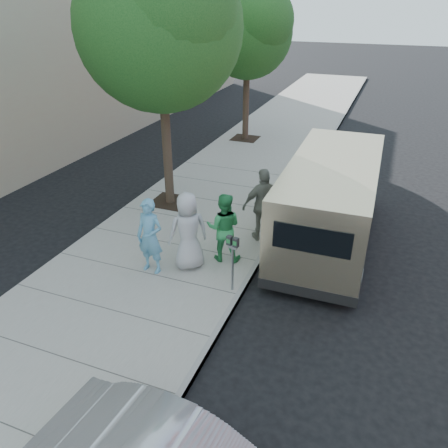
{
  "coord_description": "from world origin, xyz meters",
  "views": [
    {
      "loc": [
        4.03,
        -9.05,
        6.15
      ],
      "look_at": [
        0.56,
        -0.11,
        1.1
      ],
      "focal_mm": 35.0,
      "sensor_mm": 36.0,
      "label": 1
    }
  ],
  "objects_px": {
    "tree_near": "(160,20)",
    "person_officer": "(150,237)",
    "person_green_shirt": "(224,227)",
    "person_striped_polo": "(264,205)",
    "parking_meter": "(233,252)",
    "tree_far": "(249,29)",
    "person_gray_shirt": "(188,231)",
    "van": "(331,200)"
  },
  "relations": [
    {
      "from": "van",
      "to": "person_officer",
      "type": "distance_m",
      "value": 4.9
    },
    {
      "from": "van",
      "to": "person_officer",
      "type": "height_order",
      "value": "van"
    },
    {
      "from": "tree_near",
      "to": "van",
      "type": "xyz_separation_m",
      "value": [
        5.1,
        -0.5,
        -4.28
      ]
    },
    {
      "from": "tree_near",
      "to": "person_gray_shirt",
      "type": "xyz_separation_m",
      "value": [
        2.17,
        -3.23,
        -4.41
      ]
    },
    {
      "from": "van",
      "to": "person_gray_shirt",
      "type": "distance_m",
      "value": 4.0
    },
    {
      "from": "van",
      "to": "person_officer",
      "type": "bearing_deg",
      "value": -139.92
    },
    {
      "from": "person_gray_shirt",
      "to": "person_striped_polo",
      "type": "bearing_deg",
      "value": -162.87
    },
    {
      "from": "parking_meter",
      "to": "person_gray_shirt",
      "type": "xyz_separation_m",
      "value": [
        -1.33,
        0.54,
        -0.02
      ]
    },
    {
      "from": "person_gray_shirt",
      "to": "tree_far",
      "type": "bearing_deg",
      "value": -118.98
    },
    {
      "from": "parking_meter",
      "to": "person_officer",
      "type": "height_order",
      "value": "person_officer"
    },
    {
      "from": "person_striped_polo",
      "to": "person_green_shirt",
      "type": "bearing_deg",
      "value": 28.33
    },
    {
      "from": "tree_far",
      "to": "parking_meter",
      "type": "height_order",
      "value": "tree_far"
    },
    {
      "from": "tree_far",
      "to": "van",
      "type": "distance_m",
      "value": 10.24
    },
    {
      "from": "tree_near",
      "to": "person_green_shirt",
      "type": "xyz_separation_m",
      "value": [
        2.84,
        -2.6,
        -4.5
      ]
    },
    {
      "from": "tree_near",
      "to": "person_striped_polo",
      "type": "xyz_separation_m",
      "value": [
        3.45,
        -1.22,
        -4.38
      ]
    },
    {
      "from": "tree_near",
      "to": "person_officer",
      "type": "bearing_deg",
      "value": -69.29
    },
    {
      "from": "van",
      "to": "person_green_shirt",
      "type": "relative_size",
      "value": 3.62
    },
    {
      "from": "tree_far",
      "to": "person_gray_shirt",
      "type": "distance_m",
      "value": 11.67
    },
    {
      "from": "tree_near",
      "to": "person_officer",
      "type": "height_order",
      "value": "tree_near"
    },
    {
      "from": "tree_far",
      "to": "person_gray_shirt",
      "type": "bearing_deg",
      "value": -78.66
    },
    {
      "from": "person_green_shirt",
      "to": "person_officer",
      "type": "bearing_deg",
      "value": 24.16
    },
    {
      "from": "person_officer",
      "to": "person_gray_shirt",
      "type": "xyz_separation_m",
      "value": [
        0.76,
        0.49,
        0.04
      ]
    },
    {
      "from": "tree_near",
      "to": "person_striped_polo",
      "type": "relative_size",
      "value": 3.7
    },
    {
      "from": "van",
      "to": "person_green_shirt",
      "type": "bearing_deg",
      "value": -138.22
    },
    {
      "from": "person_officer",
      "to": "person_green_shirt",
      "type": "distance_m",
      "value": 1.82
    },
    {
      "from": "person_officer",
      "to": "person_striped_polo",
      "type": "distance_m",
      "value": 3.23
    },
    {
      "from": "parking_meter",
      "to": "person_striped_polo",
      "type": "relative_size",
      "value": 0.68
    },
    {
      "from": "person_gray_shirt",
      "to": "tree_near",
      "type": "bearing_deg",
      "value": -96.41
    },
    {
      "from": "person_green_shirt",
      "to": "tree_far",
      "type": "bearing_deg",
      "value": -88.5
    },
    {
      "from": "parking_meter",
      "to": "person_officer",
      "type": "xyz_separation_m",
      "value": [
        -2.1,
        0.05,
        -0.06
      ]
    },
    {
      "from": "van",
      "to": "person_striped_polo",
      "type": "height_order",
      "value": "van"
    },
    {
      "from": "person_green_shirt",
      "to": "person_striped_polo",
      "type": "distance_m",
      "value": 1.51
    },
    {
      "from": "tree_far",
      "to": "person_green_shirt",
      "type": "bearing_deg",
      "value": -74.44
    },
    {
      "from": "parking_meter",
      "to": "person_striped_polo",
      "type": "xyz_separation_m",
      "value": [
        -0.05,
        2.55,
        0.02
      ]
    },
    {
      "from": "parking_meter",
      "to": "person_officer",
      "type": "bearing_deg",
      "value": -168.95
    },
    {
      "from": "tree_near",
      "to": "tree_far",
      "type": "xyz_separation_m",
      "value": [
        -0.0,
        7.6,
        -0.66
      ]
    },
    {
      "from": "parking_meter",
      "to": "person_officer",
      "type": "relative_size",
      "value": 0.73
    },
    {
      "from": "parking_meter",
      "to": "person_gray_shirt",
      "type": "distance_m",
      "value": 1.44
    },
    {
      "from": "van",
      "to": "person_striped_polo",
      "type": "distance_m",
      "value": 1.8
    },
    {
      "from": "tree_near",
      "to": "parking_meter",
      "type": "distance_m",
      "value": 6.77
    },
    {
      "from": "person_officer",
      "to": "van",
      "type": "bearing_deg",
      "value": 44.89
    },
    {
      "from": "tree_near",
      "to": "parking_meter",
      "type": "relative_size",
      "value": 5.45
    }
  ]
}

